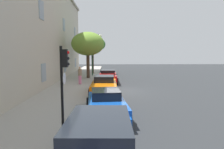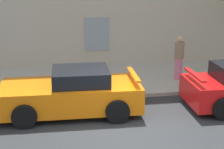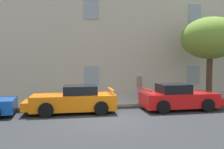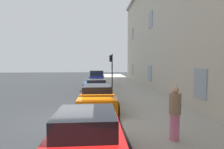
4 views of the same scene
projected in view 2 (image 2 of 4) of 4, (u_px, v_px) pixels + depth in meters
name	position (u px, v px, depth m)	size (l,w,h in m)	color
ground_plane	(123.00, 130.00, 9.78)	(80.00, 80.00, 0.00)	#2B2D30
sidewalk	(103.00, 80.00, 14.00)	(60.00, 4.09, 0.14)	#A8A399
sportscar_yellow_flank	(66.00, 94.00, 10.75)	(4.77, 2.15, 1.44)	orange
pedestrian_admiring	(179.00, 58.00, 13.61)	(0.53, 0.53, 1.75)	pink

